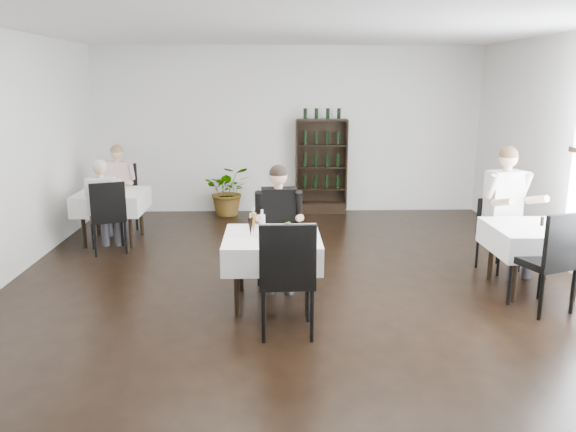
# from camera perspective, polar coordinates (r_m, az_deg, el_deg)

# --- Properties ---
(room_shell) EXTENTS (9.00, 9.00, 9.00)m
(room_shell) POSITION_cam_1_polar(r_m,az_deg,el_deg) (5.87, 1.26, 4.91)
(room_shell) COLOR black
(room_shell) RESTS_ON ground
(wine_shelf) EXTENTS (0.90, 0.28, 1.75)m
(wine_shelf) POSITION_cam_1_polar(r_m,az_deg,el_deg) (10.27, 3.40, 4.95)
(wine_shelf) COLOR black
(wine_shelf) RESTS_ON ground
(main_table) EXTENTS (1.03, 1.03, 0.77)m
(main_table) POSITION_cam_1_polar(r_m,az_deg,el_deg) (6.06, -1.62, -3.35)
(main_table) COLOR black
(main_table) RESTS_ON ground
(left_table) EXTENTS (0.98, 0.98, 0.77)m
(left_table) POSITION_cam_1_polar(r_m,az_deg,el_deg) (8.82, -17.44, 1.41)
(left_table) COLOR black
(left_table) RESTS_ON ground
(right_table) EXTENTS (0.98, 0.98, 0.77)m
(right_table) POSITION_cam_1_polar(r_m,az_deg,el_deg) (7.02, 23.71, -2.16)
(right_table) COLOR black
(right_table) RESTS_ON ground
(potted_tree) EXTENTS (0.88, 0.78, 0.91)m
(potted_tree) POSITION_cam_1_polar(r_m,az_deg,el_deg) (10.18, -6.06, 2.59)
(potted_tree) COLOR #255D20
(potted_tree) RESTS_ON ground
(main_chair_far) EXTENTS (0.52, 0.53, 0.94)m
(main_chair_far) POSITION_cam_1_polar(r_m,az_deg,el_deg) (6.79, -0.90, -2.23)
(main_chair_far) COLOR black
(main_chair_far) RESTS_ON ground
(main_chair_near) EXTENTS (0.53, 0.53, 1.14)m
(main_chair_near) POSITION_cam_1_polar(r_m,az_deg,el_deg) (5.26, -0.08, -5.68)
(main_chair_near) COLOR black
(main_chair_near) RESTS_ON ground
(left_chair_far) EXTENTS (0.64, 0.64, 1.10)m
(left_chair_far) POSITION_cam_1_polar(r_m,az_deg,el_deg) (9.39, -16.81, 2.23)
(left_chair_far) COLOR black
(left_chair_far) RESTS_ON ground
(left_chair_near) EXTENTS (0.62, 0.62, 1.04)m
(left_chair_near) POSITION_cam_1_polar(r_m,az_deg,el_deg) (8.23, -17.83, 0.35)
(left_chair_near) COLOR black
(left_chair_near) RESTS_ON ground
(right_chair_far) EXTENTS (0.56, 0.56, 0.92)m
(right_chair_far) POSITION_cam_1_polar(r_m,az_deg,el_deg) (7.70, 20.36, -1.23)
(right_chair_far) COLOR black
(right_chair_far) RESTS_ON ground
(right_chair_near) EXTENTS (0.65, 0.65, 1.10)m
(right_chair_near) POSITION_cam_1_polar(r_m,az_deg,el_deg) (6.42, 25.20, -3.64)
(right_chair_near) COLOR black
(right_chair_near) RESTS_ON ground
(diner_main) EXTENTS (0.55, 0.55, 1.45)m
(diner_main) POSITION_cam_1_polar(r_m,az_deg,el_deg) (6.53, -0.95, -0.12)
(diner_main) COLOR #3E3E46
(diner_main) RESTS_ON ground
(diner_left_far) EXTENTS (0.53, 0.53, 1.40)m
(diner_left_far) POSITION_cam_1_polar(r_m,az_deg,el_deg) (9.33, -16.92, 3.31)
(diner_left_far) COLOR #3E3E46
(diner_left_far) RESTS_ON ground
(diner_left_near) EXTENTS (0.50, 0.50, 1.34)m
(diner_left_near) POSITION_cam_1_polar(r_m,az_deg,el_deg) (8.31, -18.21, 1.73)
(diner_left_near) COLOR #3E3E46
(diner_left_near) RESTS_ON ground
(diner_right_far) EXTENTS (0.67, 0.72, 1.60)m
(diner_right_far) POSITION_cam_1_polar(r_m,az_deg,el_deg) (7.53, 21.50, 1.47)
(diner_right_far) COLOR #3E3E46
(diner_right_far) RESTS_ON ground
(plate_far) EXTENTS (0.32, 0.32, 0.08)m
(plate_far) POSITION_cam_1_polar(r_m,az_deg,el_deg) (6.26, -0.41, -1.21)
(plate_far) COLOR white
(plate_far) RESTS_ON main_table
(plate_near) EXTENTS (0.30, 0.30, 0.07)m
(plate_near) POSITION_cam_1_polar(r_m,az_deg,el_deg) (5.78, -0.76, -2.48)
(plate_near) COLOR white
(plate_near) RESTS_ON main_table
(pilsner_dark) EXTENTS (0.06, 0.06, 0.26)m
(pilsner_dark) POSITION_cam_1_polar(r_m,az_deg,el_deg) (5.97, -3.83, -1.09)
(pilsner_dark) COLOR black
(pilsner_dark) RESTS_ON main_table
(pilsner_lager) EXTENTS (0.07, 0.07, 0.30)m
(pilsner_lager) POSITION_cam_1_polar(r_m,az_deg,el_deg) (6.04, -3.54, -0.77)
(pilsner_lager) COLOR gold
(pilsner_lager) RESTS_ON main_table
(coke_bottle) EXTENTS (0.07, 0.07, 0.28)m
(coke_bottle) POSITION_cam_1_polar(r_m,az_deg,el_deg) (6.01, -2.65, -0.91)
(coke_bottle) COLOR silver
(coke_bottle) RESTS_ON main_table
(napkin_cutlery) EXTENTS (0.20, 0.19, 0.02)m
(napkin_cutlery) POSITION_cam_1_polar(r_m,az_deg,el_deg) (5.87, 1.71, -2.32)
(napkin_cutlery) COLOR black
(napkin_cutlery) RESTS_ON main_table
(pepper_mill) EXTENTS (0.05, 0.05, 0.10)m
(pepper_mill) POSITION_cam_1_polar(r_m,az_deg,el_deg) (7.04, 24.42, -0.49)
(pepper_mill) COLOR black
(pepper_mill) RESTS_ON right_table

